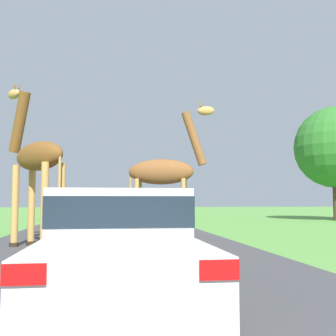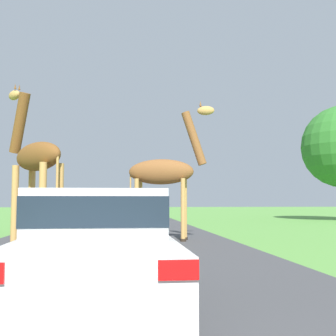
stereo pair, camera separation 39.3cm
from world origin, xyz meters
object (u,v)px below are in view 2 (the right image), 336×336
(giraffe_near_road, at_px, (165,172))
(car_queue_left, at_px, (104,212))
(car_far_ahead, at_px, (143,209))
(car_verge_right, at_px, (74,207))
(car_queue_right, at_px, (84,214))
(giraffe_companion, at_px, (35,162))
(car_lead_maroon, at_px, (99,243))

(giraffe_near_road, relative_size, car_queue_left, 1.00)
(car_far_ahead, relative_size, car_verge_right, 0.85)
(car_queue_right, bearing_deg, car_far_ahead, 76.13)
(car_queue_right, height_order, car_queue_left, car_queue_right)
(giraffe_companion, bearing_deg, giraffe_near_road, -18.57)
(car_queue_right, distance_m, car_verge_right, 13.25)
(car_lead_maroon, relative_size, car_queue_left, 1.02)
(car_queue_left, xyz_separation_m, car_verge_right, (-2.39, 7.32, 0.12))
(car_far_ahead, bearing_deg, giraffe_companion, -103.11)
(giraffe_near_road, xyz_separation_m, car_queue_right, (-2.88, 3.32, -1.47))
(giraffe_near_road, height_order, giraffe_companion, giraffe_companion)
(car_verge_right, bearing_deg, car_queue_left, -71.92)
(giraffe_companion, relative_size, car_far_ahead, 1.20)
(car_lead_maroon, relative_size, car_far_ahead, 1.15)
(car_lead_maroon, xyz_separation_m, car_far_ahead, (1.74, 23.34, -0.04))
(car_queue_right, distance_m, car_queue_left, 5.84)
(giraffe_companion, height_order, car_queue_left, giraffe_companion)
(giraffe_companion, xyz_separation_m, car_verge_right, (-0.87, 17.98, -1.54))
(car_queue_left, bearing_deg, car_queue_right, -95.46)
(giraffe_near_road, relative_size, car_far_ahead, 1.12)
(car_queue_right, relative_size, car_verge_right, 0.90)
(car_queue_left, bearing_deg, giraffe_near_road, -75.74)
(car_queue_left, bearing_deg, car_verge_right, 108.08)
(car_queue_right, xyz_separation_m, car_far_ahead, (2.92, 11.82, -0.05))
(car_lead_maroon, height_order, car_verge_right, car_verge_right)
(giraffe_near_road, distance_m, car_lead_maroon, 8.50)
(giraffe_near_road, xyz_separation_m, car_far_ahead, (0.04, 15.14, -1.52))
(giraffe_near_road, relative_size, car_lead_maroon, 0.98)
(car_lead_maroon, distance_m, car_queue_left, 17.34)
(giraffe_companion, distance_m, car_far_ahead, 17.21)
(car_verge_right, bearing_deg, car_lead_maroon, -83.02)
(giraffe_companion, height_order, car_queue_right, giraffe_companion)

